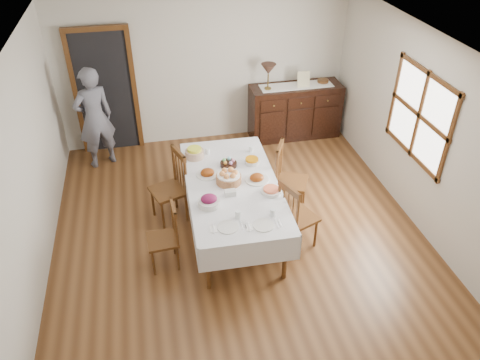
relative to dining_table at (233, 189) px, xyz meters
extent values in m
plane|color=brown|center=(0.07, -0.25, -0.71)|extent=(6.00, 6.00, 0.00)
cube|color=silver|center=(0.07, -0.25, 1.89)|extent=(5.00, 6.00, 0.02)
cube|color=beige|center=(0.07, 2.75, 0.59)|extent=(5.00, 0.02, 2.60)
cube|color=beige|center=(-2.43, -0.25, 0.59)|extent=(0.02, 6.00, 2.60)
cube|color=beige|center=(2.57, -0.25, 0.59)|extent=(0.02, 6.00, 2.60)
cube|color=white|center=(2.56, 0.05, 0.79)|extent=(0.02, 1.30, 1.10)
cube|color=#4F2D13|center=(2.54, 0.05, 0.79)|extent=(0.03, 1.46, 1.26)
cube|color=black|center=(-1.63, 2.71, 0.34)|extent=(0.90, 0.06, 2.10)
cube|color=#4F2D13|center=(-1.63, 2.69, 0.34)|extent=(1.04, 0.08, 2.18)
cube|color=silver|center=(0.00, 0.00, 0.07)|extent=(1.21, 2.32, 0.04)
cylinder|color=#4F2D13|center=(-0.49, -0.98, -0.34)|extent=(0.06, 0.06, 0.74)
cylinder|color=#4F2D13|center=(0.44, -1.00, -0.34)|extent=(0.06, 0.06, 0.74)
cylinder|color=#4F2D13|center=(-0.44, 1.00, -0.34)|extent=(0.06, 0.06, 0.74)
cylinder|color=#4F2D13|center=(0.49, 0.98, -0.34)|extent=(0.06, 0.06, 0.74)
cube|color=silver|center=(-0.58, 0.01, -0.08)|extent=(0.08, 2.33, 0.35)
cube|color=silver|center=(0.58, -0.01, -0.08)|extent=(0.08, 2.33, 0.35)
cube|color=silver|center=(-0.03, -1.16, -0.08)|extent=(1.19, 0.05, 0.35)
cube|color=silver|center=(0.03, 1.16, -0.08)|extent=(1.19, 0.05, 0.35)
cube|color=#4F2D13|center=(-0.98, -0.46, -0.30)|extent=(0.40, 0.40, 0.04)
cylinder|color=#4F2D13|center=(-1.14, -0.31, -0.52)|extent=(0.03, 0.03, 0.38)
cylinder|color=#4F2D13|center=(-1.12, -0.62, -0.52)|extent=(0.03, 0.03, 0.38)
cylinder|color=#4F2D13|center=(-0.84, -0.29, -0.52)|extent=(0.03, 0.03, 0.38)
cylinder|color=#4F2D13|center=(-0.82, -0.60, -0.52)|extent=(0.03, 0.03, 0.38)
cylinder|color=#4F2D13|center=(-0.82, -0.28, -0.05)|extent=(0.04, 0.04, 0.50)
cylinder|color=#4F2D13|center=(-0.80, -0.61, -0.05)|extent=(0.04, 0.04, 0.50)
cube|color=#4F2D13|center=(-0.81, -0.44, 0.16)|extent=(0.06, 0.36, 0.07)
cylinder|color=#4F2D13|center=(-0.82, -0.36, -0.07)|extent=(0.02, 0.02, 0.41)
cylinder|color=#4F2D13|center=(-0.81, -0.44, -0.07)|extent=(0.02, 0.02, 0.41)
cylinder|color=#4F2D13|center=(-0.81, -0.52, -0.07)|extent=(0.02, 0.02, 0.41)
cube|color=#4F2D13|center=(-0.83, 0.47, -0.23)|extent=(0.57, 0.57, 0.04)
cylinder|color=#4F2D13|center=(-1.06, 0.58, -0.48)|extent=(0.04, 0.04, 0.46)
cylinder|color=#4F2D13|center=(-0.94, 0.24, -0.48)|extent=(0.04, 0.04, 0.46)
cylinder|color=#4F2D13|center=(-0.72, 0.70, -0.48)|extent=(0.04, 0.04, 0.46)
cylinder|color=#4F2D13|center=(-0.60, 0.36, -0.48)|extent=(0.04, 0.04, 0.46)
cylinder|color=#4F2D13|center=(-0.70, 0.71, 0.06)|extent=(0.04, 0.04, 0.59)
cylinder|color=#4F2D13|center=(-0.58, 0.35, 0.06)|extent=(0.04, 0.04, 0.59)
cube|color=#4F2D13|center=(-0.64, 0.53, 0.32)|extent=(0.18, 0.41, 0.08)
cylinder|color=#4F2D13|center=(-0.67, 0.62, 0.04)|extent=(0.02, 0.02, 0.49)
cylinder|color=#4F2D13|center=(-0.64, 0.53, 0.04)|extent=(0.02, 0.02, 0.49)
cylinder|color=#4F2D13|center=(-0.61, 0.44, 0.04)|extent=(0.02, 0.02, 0.49)
cube|color=#4F2D13|center=(0.78, -0.45, -0.25)|extent=(0.55, 0.55, 0.04)
cylinder|color=#4F2D13|center=(1.01, -0.54, -0.49)|extent=(0.04, 0.04, 0.43)
cylinder|color=#4F2D13|center=(0.88, -0.22, -0.49)|extent=(0.04, 0.04, 0.43)
cylinder|color=#4F2D13|center=(0.69, -0.67, -0.49)|extent=(0.04, 0.04, 0.43)
cylinder|color=#4F2D13|center=(0.56, -0.35, -0.49)|extent=(0.04, 0.04, 0.43)
cylinder|color=#4F2D13|center=(0.67, -0.69, 0.03)|extent=(0.04, 0.04, 0.57)
cylinder|color=#4F2D13|center=(0.54, -0.35, 0.03)|extent=(0.04, 0.04, 0.57)
cube|color=#4F2D13|center=(0.60, -0.52, 0.27)|extent=(0.19, 0.39, 0.08)
cylinder|color=#4F2D13|center=(0.64, -0.60, 0.01)|extent=(0.02, 0.02, 0.47)
cylinder|color=#4F2D13|center=(0.60, -0.52, 0.01)|extent=(0.02, 0.02, 0.47)
cylinder|color=#4F2D13|center=(0.57, -0.43, 0.01)|extent=(0.02, 0.02, 0.47)
cube|color=#4F2D13|center=(0.93, 0.33, -0.24)|extent=(0.59, 0.59, 0.04)
cylinder|color=#4F2D13|center=(1.01, 0.09, -0.48)|extent=(0.04, 0.04, 0.45)
cylinder|color=#4F2D13|center=(1.17, 0.41, -0.48)|extent=(0.04, 0.04, 0.45)
cylinder|color=#4F2D13|center=(0.69, 0.25, -0.48)|extent=(0.04, 0.04, 0.45)
cylinder|color=#4F2D13|center=(0.85, 0.57, -0.48)|extent=(0.04, 0.04, 0.45)
cylinder|color=#4F2D13|center=(0.67, 0.25, 0.06)|extent=(0.04, 0.04, 0.59)
cylinder|color=#4F2D13|center=(0.84, 0.58, 0.06)|extent=(0.04, 0.04, 0.59)
cube|color=#4F2D13|center=(0.75, 0.42, 0.31)|extent=(0.22, 0.39, 0.08)
cylinder|color=#4F2D13|center=(0.71, 0.33, 0.04)|extent=(0.02, 0.02, 0.48)
cylinder|color=#4F2D13|center=(0.75, 0.42, 0.04)|extent=(0.02, 0.02, 0.48)
cylinder|color=#4F2D13|center=(0.79, 0.50, 0.04)|extent=(0.02, 0.02, 0.48)
cube|color=black|center=(1.65, 2.47, -0.22)|extent=(1.64, 0.55, 0.98)
cube|color=black|center=(1.16, 2.19, 0.08)|extent=(0.46, 0.02, 0.20)
sphere|color=brown|center=(1.16, 2.17, 0.08)|extent=(0.03, 0.03, 0.03)
cube|color=black|center=(1.65, 2.19, 0.08)|extent=(0.46, 0.02, 0.20)
sphere|color=brown|center=(1.65, 2.17, 0.08)|extent=(0.03, 0.03, 0.03)
cube|color=black|center=(2.15, 2.19, 0.08)|extent=(0.46, 0.02, 0.20)
sphere|color=brown|center=(2.15, 2.17, 0.08)|extent=(0.03, 0.03, 0.03)
imported|color=slate|center=(-1.83, 2.20, 0.20)|extent=(0.67, 0.57, 1.83)
cylinder|color=#915C37|center=(-0.04, 0.04, 0.15)|extent=(0.34, 0.34, 0.11)
cylinder|color=white|center=(-0.04, 0.04, 0.21)|extent=(0.30, 0.30, 0.02)
sphere|color=#D98644|center=(0.04, 0.04, 0.24)|extent=(0.08, 0.08, 0.08)
sphere|color=#D98644|center=(0.00, 0.11, 0.24)|extent=(0.08, 0.08, 0.08)
sphere|color=#D98644|center=(-0.08, 0.11, 0.24)|extent=(0.08, 0.08, 0.08)
sphere|color=#D98644|center=(-0.13, 0.04, 0.24)|extent=(0.08, 0.08, 0.08)
sphere|color=#D98644|center=(-0.08, -0.03, 0.24)|extent=(0.08, 0.08, 0.08)
sphere|color=#D98644|center=(0.00, -0.03, 0.24)|extent=(0.08, 0.08, 0.08)
cylinder|color=black|center=(0.03, 0.43, 0.12)|extent=(0.23, 0.23, 0.06)
ellipsoid|color=pink|center=(0.09, 0.43, 0.17)|extent=(0.05, 0.05, 0.06)
ellipsoid|color=#7FE0F3|center=(0.05, 0.49, 0.17)|extent=(0.05, 0.05, 0.06)
ellipsoid|color=#75D672|center=(-0.02, 0.47, 0.17)|extent=(0.05, 0.05, 0.06)
ellipsoid|color=#FFB544|center=(-0.02, 0.39, 0.17)|extent=(0.05, 0.05, 0.06)
ellipsoid|color=#D09AE0|center=(0.05, 0.37, 0.17)|extent=(0.05, 0.05, 0.06)
cylinder|color=silver|center=(-0.29, 0.27, 0.10)|extent=(0.31, 0.31, 0.01)
ellipsoid|color=#742F09|center=(-0.29, 0.27, 0.13)|extent=(0.19, 0.16, 0.11)
cylinder|color=silver|center=(0.33, 0.02, 0.10)|extent=(0.32, 0.32, 0.02)
ellipsoid|color=#742F09|center=(0.33, 0.02, 0.13)|extent=(0.19, 0.16, 0.11)
cylinder|color=silver|center=(-0.37, -0.40, 0.13)|extent=(0.27, 0.27, 0.08)
ellipsoid|color=maroon|center=(-0.37, -0.40, 0.19)|extent=(0.20, 0.17, 0.11)
cylinder|color=silver|center=(0.36, 0.42, 0.12)|extent=(0.19, 0.19, 0.06)
cylinder|color=orange|center=(0.36, 0.42, 0.17)|extent=(0.18, 0.18, 0.03)
cylinder|color=tan|center=(-0.39, 0.76, 0.15)|extent=(0.27, 0.27, 0.11)
cylinder|color=yellow|center=(-0.39, 0.76, 0.22)|extent=(0.20, 0.20, 0.04)
cylinder|color=silver|center=(0.44, -0.30, 0.12)|extent=(0.26, 0.26, 0.04)
cylinder|color=#EE6C46|center=(0.44, -0.30, 0.15)|extent=(0.20, 0.20, 0.02)
cube|color=silver|center=(-0.08, -0.24, 0.13)|extent=(0.14, 0.09, 0.07)
cylinder|color=silver|center=(-0.22, -0.85, 0.10)|extent=(0.25, 0.25, 0.01)
cube|color=white|center=(-0.39, -0.85, 0.10)|extent=(0.08, 0.12, 0.01)
cube|color=silver|center=(-0.39, -0.85, 0.10)|extent=(0.02, 0.16, 0.01)
cube|color=silver|center=(-0.06, -0.85, 0.10)|extent=(0.02, 0.18, 0.01)
cube|color=silver|center=(-0.02, -0.85, 0.10)|extent=(0.02, 0.14, 0.01)
cylinder|color=white|center=(-0.07, -0.70, 0.14)|extent=(0.07, 0.07, 0.10)
cylinder|color=silver|center=(0.18, -0.91, 0.10)|extent=(0.25, 0.25, 0.01)
cube|color=white|center=(0.01, -0.91, 0.10)|extent=(0.08, 0.12, 0.01)
cube|color=silver|center=(0.01, -0.91, 0.10)|extent=(0.02, 0.16, 0.01)
cube|color=silver|center=(0.34, -0.91, 0.10)|extent=(0.02, 0.18, 0.01)
cube|color=silver|center=(0.38, -0.91, 0.10)|extent=(0.02, 0.14, 0.01)
cylinder|color=white|center=(0.33, -0.76, 0.14)|extent=(0.07, 0.07, 0.10)
cylinder|color=white|center=(-0.20, 0.81, 0.14)|extent=(0.07, 0.07, 0.09)
cylinder|color=white|center=(0.42, 0.74, 0.14)|extent=(0.07, 0.07, 0.09)
cube|color=white|center=(1.65, 2.46, 0.28)|extent=(1.30, 0.35, 0.01)
cylinder|color=brown|center=(1.12, 2.43, 0.29)|extent=(0.12, 0.12, 0.03)
cylinder|color=brown|center=(1.12, 2.43, 0.43)|extent=(0.02, 0.02, 0.25)
cone|color=#462D23|center=(1.12, 2.43, 0.65)|extent=(0.26, 0.26, 0.18)
cube|color=beige|center=(1.75, 2.40, 0.42)|extent=(0.22, 0.08, 0.28)
cylinder|color=#4F2D13|center=(2.16, 2.51, 0.31)|extent=(0.20, 0.20, 0.06)
camera|label=1|loc=(-0.95, -4.91, 3.59)|focal=35.00mm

